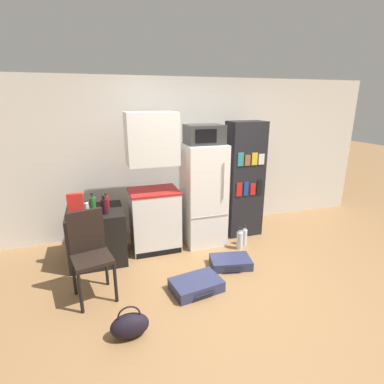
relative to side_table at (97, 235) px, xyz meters
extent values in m
plane|color=olive|center=(1.51, -1.25, -0.36)|extent=(24.00, 24.00, 0.00)
cube|color=silver|center=(1.71, 0.75, 0.88)|extent=(6.40, 0.10, 2.47)
cube|color=black|center=(0.00, 0.00, 0.00)|extent=(0.73, 0.71, 0.72)
cube|color=silver|center=(0.82, 0.08, 0.08)|extent=(0.68, 0.54, 0.87)
cube|color=#B21E1E|center=(0.82, 0.08, 0.53)|extent=(0.70, 0.55, 0.03)
cube|color=silver|center=(0.82, 0.08, 1.27)|extent=(0.68, 0.46, 0.70)
cube|color=black|center=(0.82, -0.19, -0.32)|extent=(0.65, 0.01, 0.08)
cube|color=white|center=(1.57, 0.07, 0.40)|extent=(0.59, 0.57, 1.53)
cube|color=gray|center=(1.57, -0.22, 0.16)|extent=(0.57, 0.01, 0.01)
cylinder|color=silver|center=(1.76, -0.23, 0.68)|extent=(0.02, 0.02, 0.53)
cube|color=#333333|center=(1.57, 0.07, 1.30)|extent=(0.52, 0.41, 0.27)
cube|color=black|center=(1.53, -0.14, 1.30)|extent=(0.30, 0.01, 0.19)
cube|color=black|center=(2.30, 0.17, 0.55)|extent=(0.56, 0.37, 1.83)
cube|color=red|center=(2.12, -0.02, 0.46)|extent=(0.09, 0.01, 0.21)
cube|color=#193899|center=(2.24, -0.02, 0.46)|extent=(0.07, 0.01, 0.22)
cube|color=red|center=(2.36, -0.02, 0.44)|extent=(0.08, 0.01, 0.19)
cube|color=black|center=(2.47, -0.02, 0.46)|extent=(0.08, 0.01, 0.23)
cube|color=teal|center=(2.12, -0.02, 0.93)|extent=(0.09, 0.01, 0.20)
cube|color=brown|center=(2.24, -0.02, 0.90)|extent=(0.09, 0.01, 0.16)
cube|color=gold|center=(2.36, -0.02, 0.92)|extent=(0.09, 0.01, 0.19)
cube|color=silver|center=(2.47, -0.02, 0.91)|extent=(0.10, 0.01, 0.16)
cylinder|color=white|center=(-0.10, 0.01, 0.42)|extent=(0.06, 0.06, 0.11)
cylinder|color=white|center=(-0.10, 0.01, 0.48)|extent=(0.03, 0.03, 0.02)
cylinder|color=black|center=(-0.10, 0.01, 0.50)|extent=(0.03, 0.03, 0.01)
cylinder|color=#AD1914|center=(0.16, 0.04, 0.44)|extent=(0.07, 0.07, 0.17)
cylinder|color=#AD1914|center=(0.16, 0.04, 0.54)|extent=(0.03, 0.03, 0.03)
cylinder|color=black|center=(0.16, 0.04, 0.56)|extent=(0.04, 0.04, 0.02)
cylinder|color=#1E6028|center=(-0.01, -0.13, 0.47)|extent=(0.08, 0.08, 0.22)
cylinder|color=#1E6028|center=(-0.01, -0.13, 0.60)|extent=(0.03, 0.03, 0.04)
cylinder|color=black|center=(-0.01, -0.13, 0.63)|extent=(0.04, 0.04, 0.02)
cylinder|color=black|center=(0.13, -0.17, 0.46)|extent=(0.09, 0.09, 0.20)
cylinder|color=black|center=(0.13, -0.17, 0.57)|extent=(0.04, 0.04, 0.04)
cylinder|color=black|center=(0.13, -0.17, 0.60)|extent=(0.05, 0.05, 0.02)
cylinder|color=silver|center=(-0.19, 0.07, 0.43)|extent=(0.07, 0.07, 0.13)
cylinder|color=silver|center=(-0.19, 0.07, 0.50)|extent=(0.03, 0.03, 0.02)
cylinder|color=black|center=(-0.19, 0.07, 0.52)|extent=(0.04, 0.04, 0.01)
cylinder|color=silver|center=(-0.22, 0.20, 0.38)|extent=(0.13, 0.13, 0.04)
cube|color=red|center=(-0.21, -0.15, 0.51)|extent=(0.19, 0.07, 0.30)
cylinder|color=black|center=(-0.20, -1.11, -0.12)|extent=(0.04, 0.04, 0.47)
cylinder|color=black|center=(0.16, -1.03, -0.12)|extent=(0.04, 0.04, 0.47)
cylinder|color=black|center=(-0.28, -0.76, -0.12)|extent=(0.04, 0.04, 0.47)
cylinder|color=black|center=(0.08, -0.68, -0.12)|extent=(0.04, 0.04, 0.47)
cube|color=black|center=(-0.06, -0.89, 0.13)|extent=(0.48, 0.48, 0.04)
cube|color=black|center=(-0.10, -0.72, 0.39)|extent=(0.38, 0.13, 0.48)
cube|color=navy|center=(1.06, -1.11, -0.29)|extent=(0.62, 0.46, 0.13)
cylinder|color=black|center=(1.09, -1.32, -0.29)|extent=(0.26, 0.06, 0.02)
cube|color=navy|center=(1.66, -0.76, -0.30)|extent=(0.58, 0.44, 0.12)
cylinder|color=black|center=(1.63, -0.95, -0.30)|extent=(0.24, 0.06, 0.02)
ellipsoid|color=black|center=(0.24, -1.60, -0.24)|extent=(0.36, 0.20, 0.24)
torus|color=black|center=(0.24, -1.60, -0.13)|extent=(0.21, 0.02, 0.21)
cylinder|color=silver|center=(2.00, -0.35, -0.23)|extent=(0.09, 0.09, 0.27)
cylinder|color=silver|center=(2.00, -0.35, -0.07)|extent=(0.04, 0.04, 0.05)
cylinder|color=black|center=(2.00, -0.35, -0.03)|extent=(0.05, 0.05, 0.03)
cylinder|color=silver|center=(2.13, -0.25, -0.24)|extent=(0.08, 0.08, 0.24)
cylinder|color=silver|center=(2.13, -0.25, -0.10)|extent=(0.04, 0.04, 0.04)
cylinder|color=black|center=(2.13, -0.25, -0.06)|extent=(0.04, 0.04, 0.02)
camera|label=1|loc=(0.07, -3.96, 1.77)|focal=28.00mm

